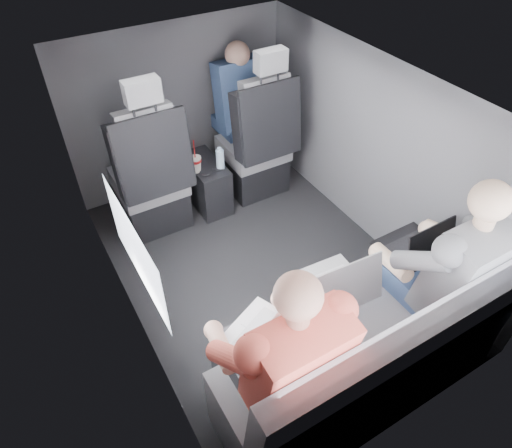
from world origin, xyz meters
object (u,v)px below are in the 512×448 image
rear_bench (369,361)px  soda_cup (196,164)px  passenger_rear_right (440,269)px  passenger_front_right (239,98)px  front_seat_left (151,183)px  laptop_black (416,245)px  laptop_silver (333,285)px  center_console (206,184)px  front_seat_right (257,149)px  water_bottle (220,159)px  laptop_white (264,334)px  passenger_rear_left (278,356)px

rear_bench → soda_cup: (-0.10, 1.87, 0.16)m
passenger_rear_right → passenger_front_right: passenger_rear_right is taller
front_seat_left → laptop_black: bearing=-58.6°
soda_cup → laptop_silver: 1.59m
center_console → rear_bench: size_ratio=0.30×
front_seat_left → center_console: size_ratio=2.64×
front_seat_left → center_console: bearing=5.1°
front_seat_right → laptop_silver: 1.70m
front_seat_right → laptop_black: 1.62m
passenger_rear_right → passenger_front_right: (-0.05, 2.07, 0.10)m
water_bottle → passenger_rear_right: size_ratio=0.14×
front_seat_left → laptop_silver: size_ratio=3.10×
laptop_white → passenger_rear_left: bearing=-93.7°
laptop_white → passenger_rear_left: size_ratio=0.33×
laptop_black → passenger_front_right: 1.87m
water_bottle → passenger_front_right: size_ratio=0.24×
soda_cup → laptop_black: 1.70m
passenger_rear_left → rear_bench: bearing=-10.5°
laptop_silver → passenger_front_right: passenger_front_right is taller
laptop_silver → passenger_front_right: size_ratio=0.54×
passenger_rear_right → water_bottle: bearing=103.4°
passenger_rear_right → front_seat_left: bearing=117.4°
rear_bench → passenger_rear_right: (0.49, 0.09, 0.34)m
laptop_black → water_bottle: bearing=106.6°
rear_bench → laptop_black: bearing=29.6°
front_seat_right → passenger_front_right: (-0.02, 0.26, 0.34)m
front_seat_left → water_bottle: front_seat_left is taller
front_seat_left → laptop_white: (-0.05, -1.67, 0.23)m
center_console → soda_cup: size_ratio=1.78×
laptop_silver → passenger_rear_left: (-0.46, -0.20, -0.00)m
laptop_silver → passenger_front_right: (0.49, 1.86, 0.11)m
water_bottle → laptop_black: bearing=-73.4°
front_seat_left → passenger_front_right: size_ratio=1.68×
laptop_silver → passenger_front_right: bearing=75.3°
water_bottle → passenger_front_right: bearing=43.9°
water_bottle → laptop_white: size_ratio=0.43×
passenger_rear_right → laptop_silver: bearing=159.6°
rear_bench → passenger_front_right: passenger_front_right is taller
front_seat_left → passenger_front_right: bearing=16.3°
laptop_silver → laptop_black: bearing=0.3°
center_console → passenger_front_right: bearing=26.7°
laptop_silver → soda_cup: bearing=91.6°
center_console → water_bottle: (0.08, -0.13, 0.28)m
front_seat_right → passenger_front_right: size_ratio=1.68×
rear_bench → passenger_rear_right: passenger_rear_right is taller
water_bottle → laptop_white: bearing=-110.0°
rear_bench → laptop_black: size_ratio=4.70×
laptop_white → passenger_rear_left: (-0.01, -0.13, 0.00)m
laptop_black → passenger_rear_right: 0.21m
soda_cup → water_bottle: bearing=-18.1°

